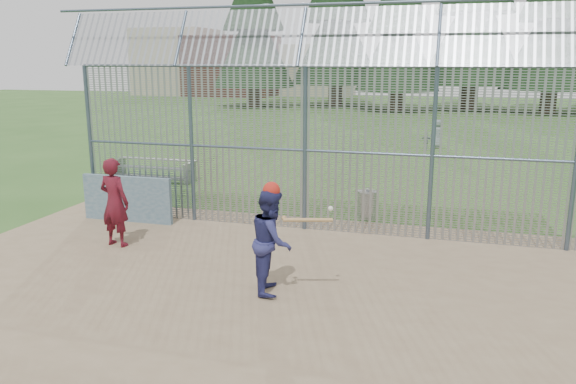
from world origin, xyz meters
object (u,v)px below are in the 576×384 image
(batter, at_px, (272,241))
(trash_can, at_px, (367,204))
(dugout_wall, at_px, (127,199))
(bleacher, at_px, (153,169))
(onlooker, at_px, (114,202))

(batter, bearing_deg, trash_can, -24.19)
(dugout_wall, height_order, bleacher, dugout_wall)
(onlooker, bearing_deg, trash_can, -134.26)
(trash_can, bearing_deg, batter, -100.22)
(batter, distance_m, trash_can, 5.52)
(trash_can, relative_size, bleacher, 0.27)
(dugout_wall, relative_size, batter, 1.31)
(trash_can, xyz_separation_m, bleacher, (-7.92, 2.81, 0.03))
(trash_can, bearing_deg, bleacher, 160.45)
(dugout_wall, bearing_deg, batter, -33.71)
(dugout_wall, bearing_deg, bleacher, 111.90)
(bleacher, bearing_deg, dugout_wall, -68.10)
(batter, height_order, onlooker, onlooker)
(batter, relative_size, onlooker, 0.94)
(dugout_wall, xyz_separation_m, batter, (4.99, -3.33, 0.35))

